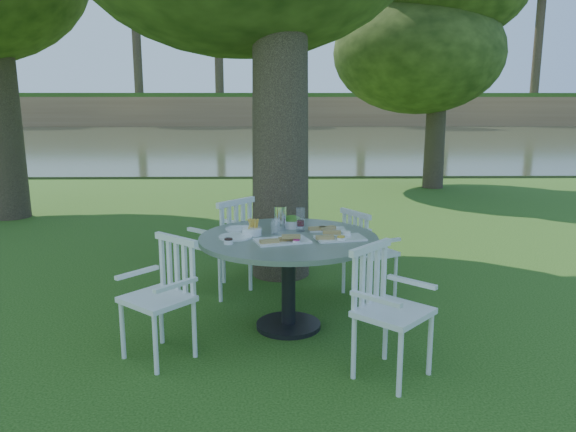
# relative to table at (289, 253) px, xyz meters

# --- Properties ---
(ground) EXTENTS (140.00, 140.00, 0.00)m
(ground) POSITION_rel_table_xyz_m (0.01, 0.49, -0.67)
(ground) COLOR #193F0D
(ground) RESTS_ON ground
(table) EXTENTS (1.51, 1.51, 0.81)m
(table) POSITION_rel_table_xyz_m (0.00, 0.00, 0.00)
(table) COLOR black
(table) RESTS_ON ground
(chair_ne) EXTENTS (0.58, 0.60, 0.89)m
(chair_ne) POSITION_rel_table_xyz_m (0.75, 0.76, -0.15)
(chair_ne) COLOR white
(chair_ne) RESTS_ON ground
(chair_nw) EXTENTS (0.68, 0.68, 0.99)m
(chair_nw) POSITION_rel_table_xyz_m (-0.59, 0.88, -0.09)
(chair_nw) COLOR white
(chair_nw) RESTS_ON ground
(chair_sw) EXTENTS (0.64, 0.63, 0.92)m
(chair_sw) POSITION_rel_table_xyz_m (-0.94, -0.50, -0.13)
(chair_sw) COLOR white
(chair_sw) RESTS_ON ground
(chair_se) EXTENTS (0.65, 0.65, 0.94)m
(chair_se) POSITION_rel_table_xyz_m (0.65, -0.84, -0.12)
(chair_se) COLOR white
(chair_se) RESTS_ON ground
(tableware) EXTENTS (1.23, 0.82, 0.21)m
(tableware) POSITION_rel_table_xyz_m (-0.04, 0.12, 0.18)
(tableware) COLOR white
(tableware) RESTS_ON table
(river) EXTENTS (100.00, 28.00, 0.12)m
(river) POSITION_rel_table_xyz_m (0.01, 23.49, -0.67)
(river) COLOR #2F3620
(river) RESTS_ON ground
(far_bank) EXTENTS (100.00, 18.00, 15.20)m
(far_bank) POSITION_rel_table_xyz_m (0.28, 41.60, 6.57)
(far_bank) COLOR olive
(far_bank) RESTS_ON ground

